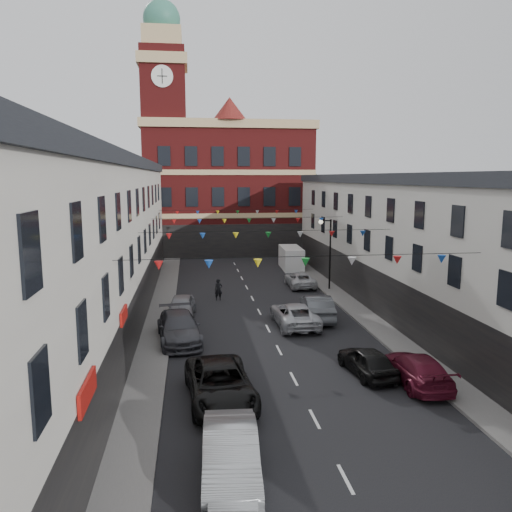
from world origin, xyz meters
name	(u,v)px	position (x,y,z in m)	size (l,w,h in m)	color
ground	(279,350)	(0.00, 0.00, 0.00)	(160.00, 160.00, 0.00)	black
pavement_left	(154,343)	(-6.90, 2.00, 0.07)	(1.80, 64.00, 0.15)	#605E5B
pavement_right	(385,333)	(6.90, 2.00, 0.07)	(1.80, 64.00, 0.15)	#605E5B
terrace_left	(55,256)	(-11.78, 1.00, 5.35)	(8.40, 56.00, 10.70)	beige
terrace_right	(474,256)	(11.78, 1.00, 4.85)	(8.40, 56.00, 9.70)	beige
civic_building	(227,188)	(0.00, 37.95, 8.14)	(20.60, 13.30, 18.50)	maroon
clock_tower	(165,130)	(-7.50, 35.00, 14.93)	(5.60, 5.60, 30.00)	maroon
distant_hill	(194,203)	(-4.00, 62.00, 5.00)	(40.00, 14.00, 10.00)	#294520
street_lamp	(327,245)	(6.55, 14.00, 3.90)	(1.10, 0.36, 6.00)	black
car_left_b	(231,455)	(-3.60, -11.52, 0.82)	(1.73, 4.97, 1.64)	gray
car_left_c	(220,384)	(-3.60, -5.98, 0.80)	(2.66, 5.78, 1.60)	black
car_left_d	(179,328)	(-5.50, 2.27, 0.82)	(2.30, 5.65, 1.64)	#43444B
car_left_e	(181,307)	(-5.44, 7.34, 0.75)	(1.76, 4.38, 1.49)	gray
car_right_c	(416,369)	(5.50, -5.24, 0.71)	(1.98, 4.88, 1.42)	maroon
car_right_d	(367,361)	(3.60, -3.95, 0.69)	(1.63, 4.05, 1.38)	black
car_right_e	(317,307)	(3.60, 5.68, 0.82)	(1.74, 5.00, 1.65)	#505358
car_right_f	(300,279)	(4.63, 15.64, 0.65)	(2.17, 4.70, 1.31)	silver
moving_car	(295,314)	(1.80, 4.44, 0.75)	(2.48, 5.38, 1.50)	silver
white_van	(291,258)	(5.60, 24.32, 1.13)	(1.97, 5.11, 2.26)	white
pedestrian	(218,290)	(-2.67, 11.76, 0.83)	(0.61, 0.40, 1.67)	black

